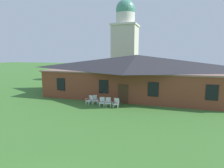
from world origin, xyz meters
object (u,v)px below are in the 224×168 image
lawn_chair_near_door (95,99)px  lawn_chair_left_end (102,102)px  lawn_chair_by_porch (90,100)px  lawn_chair_middle (108,102)px  lawn_chair_right_end (116,103)px

lawn_chair_near_door → lawn_chair_left_end: bearing=-31.5°
lawn_chair_by_porch → lawn_chair_near_door: bearing=23.9°
lawn_chair_by_porch → lawn_chair_middle: bearing=-10.3°
lawn_chair_left_end → lawn_chair_right_end: size_ratio=1.00×
lawn_chair_middle → lawn_chair_right_end: size_ratio=1.00×
lawn_chair_middle → lawn_chair_near_door: bearing=160.4°
lawn_chair_by_porch → lawn_chair_middle: 2.27m
lawn_chair_left_end → lawn_chair_middle: bearing=3.4°
lawn_chair_near_door → lawn_chair_middle: bearing=-19.6°
lawn_chair_near_door → lawn_chair_right_end: size_ratio=1.00×
lawn_chair_by_porch → lawn_chair_middle: same height
lawn_chair_left_end → lawn_chair_by_porch: bearing=164.1°
lawn_chair_by_porch → lawn_chair_right_end: size_ratio=1.00×
lawn_chair_right_end → lawn_chair_by_porch: bearing=172.1°
lawn_chair_by_porch → lawn_chair_left_end: bearing=-15.9°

